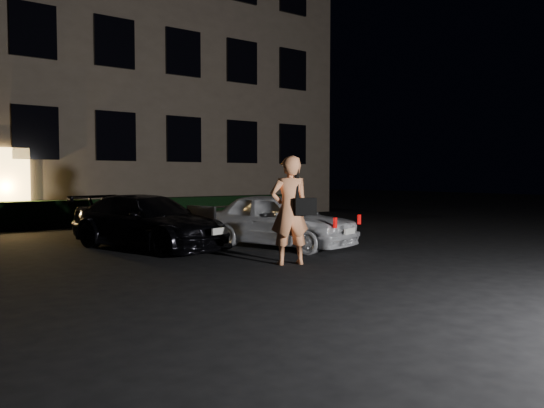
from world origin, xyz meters
TOP-DOWN VIEW (x-y plane):
  - ground at (0.00, 0.00)m, footprint 80.00×80.00m
  - building at (-0.00, 14.99)m, footprint 20.00×8.11m
  - hedge at (0.00, 10.50)m, footprint 15.00×0.70m
  - sedan at (-1.77, 4.06)m, footprint 2.83×4.43m
  - hatch at (0.73, 2.52)m, footprint 2.50×3.94m
  - man at (-0.55, 0.50)m, footprint 0.84×0.71m

SIDE VIEW (x-z plane):
  - ground at x=0.00m, z-range 0.00..0.00m
  - hedge at x=0.00m, z-range 0.00..0.85m
  - sedan at x=-1.77m, z-range 0.00..1.20m
  - hatch at x=0.73m, z-range 0.00..1.25m
  - man at x=-0.55m, z-range 0.00..1.99m
  - building at x=0.00m, z-range 0.00..12.00m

